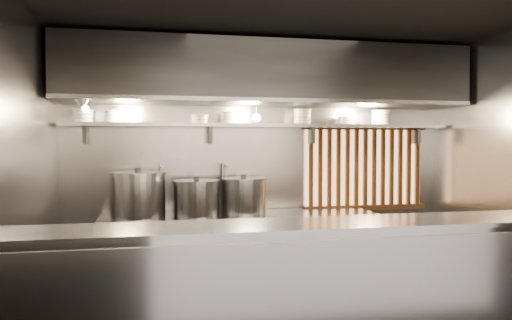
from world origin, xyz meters
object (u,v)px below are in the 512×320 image
object	(u,v)px
stock_pot_mid	(138,194)
stock_pot_right	(243,196)
heat_lamp	(83,103)
pendant_bulb	(257,118)
stock_pot_left	(196,198)

from	to	relation	value
stock_pot_mid	stock_pot_right	size ratio (longest dim) A/B	1.28
heat_lamp	stock_pot_mid	bearing A→B (deg)	27.12
stock_pot_mid	pendant_bulb	bearing A→B (deg)	4.03
stock_pot_left	stock_pot_right	size ratio (longest dim) A/B	0.95
heat_lamp	pendant_bulb	bearing A→B (deg)	11.00
heat_lamp	stock_pot_left	bearing A→B (deg)	11.76
stock_pot_right	heat_lamp	bearing A→B (deg)	-169.15
pendant_bulb	stock_pot_right	distance (m)	0.88
stock_pot_left	pendant_bulb	bearing A→B (deg)	9.76
heat_lamp	stock_pot_mid	distance (m)	1.09
heat_lamp	stock_pot_left	size ratio (longest dim) A/B	0.61
pendant_bulb	stock_pot_mid	world-z (taller)	pendant_bulb
pendant_bulb	stock_pot_right	bearing A→B (deg)	-167.38
heat_lamp	stock_pot_right	distance (m)	1.93
heat_lamp	stock_pot_right	xyz separation A→B (m)	(1.64, 0.31, -0.97)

